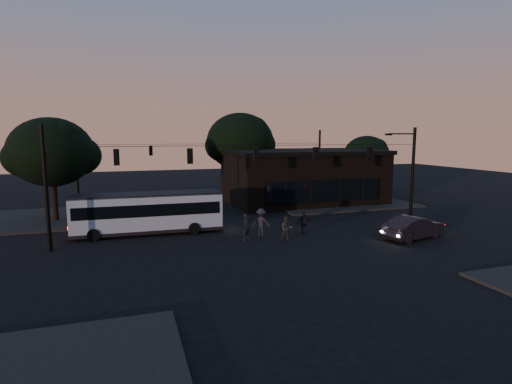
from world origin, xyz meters
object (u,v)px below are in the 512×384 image
object	(u,v)px
pedestrian_a	(246,227)
pedestrian_c	(304,223)
car	(414,227)
pedestrian_d	(261,222)
pedestrian_b	(287,228)
bus	(148,211)
building	(302,176)

from	to	relation	value
pedestrian_a	pedestrian_c	world-z (taller)	pedestrian_a
car	pedestrian_a	size ratio (longest dim) A/B	2.66
pedestrian_a	pedestrian_d	bearing A→B (deg)	0.57
pedestrian_b	car	bearing A→B (deg)	2.83
bus	car	size ratio (longest dim) A/B	2.18
bus	pedestrian_a	distance (m)	7.20
building	pedestrian_d	distance (m)	15.47
pedestrian_b	pedestrian_d	xyz separation A→B (m)	(-1.23, 1.61, 0.15)
bus	pedestrian_a	xyz separation A→B (m)	(6.03, -3.87, -0.73)
car	pedestrian_a	bearing A→B (deg)	59.82
pedestrian_a	pedestrian_b	bearing A→B (deg)	-48.23
car	pedestrian_c	xyz separation A→B (m)	(-6.50, 3.36, 0.02)
bus	car	xyz separation A→B (m)	(16.80, -7.00, -0.84)
pedestrian_c	pedestrian_b	bearing A→B (deg)	41.53
building	pedestrian_d	size ratio (longest dim) A/B	8.00
bus	car	bearing A→B (deg)	-21.09
pedestrian_a	pedestrian_d	world-z (taller)	pedestrian_d
building	bus	xyz separation A→B (m)	(-16.11, -9.38, -1.09)
pedestrian_b	building	bearing A→B (deg)	79.46
pedestrian_d	pedestrian_c	bearing A→B (deg)	-157.42
car	pedestrian_a	xyz separation A→B (m)	(-10.78, 3.13, 0.11)
building	bus	distance (m)	18.67
bus	car	distance (m)	18.22
pedestrian_b	pedestrian_c	distance (m)	2.14
building	pedestrian_b	bearing A→B (deg)	-118.17
building	bus	size ratio (longest dim) A/B	1.50
building	pedestrian_a	xyz separation A→B (m)	(-10.08, -13.25, -1.82)
bus	pedestrian_d	distance (m)	7.98
car	pedestrian_d	distance (m)	10.25
pedestrian_d	car	bearing A→B (deg)	-170.84
bus	pedestrian_b	bearing A→B (deg)	-27.94
car	pedestrian_b	size ratio (longest dim) A/B	2.90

